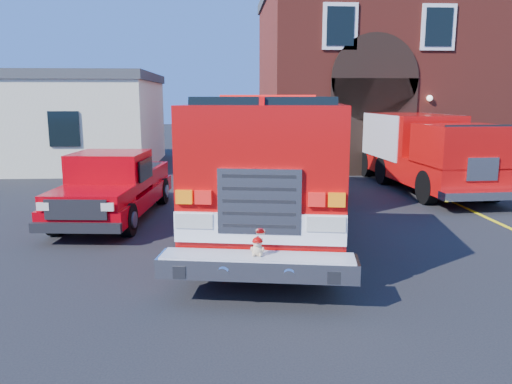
{
  "coord_description": "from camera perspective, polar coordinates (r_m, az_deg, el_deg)",
  "views": [
    {
      "loc": [
        -0.66,
        -11.41,
        3.26
      ],
      "look_at": [
        0.0,
        -1.2,
        1.3
      ],
      "focal_mm": 35.0,
      "sensor_mm": 36.0,
      "label": 1
    }
  ],
  "objects": [
    {
      "name": "parking_stripe_far",
      "position": [
        20.02,
        17.32,
        0.99
      ],
      "size": [
        0.12,
        3.0,
        0.01
      ],
      "primitive_type": "cube",
      "color": "yellow",
      "rests_on": "ground"
    },
    {
      "name": "ground",
      "position": [
        11.88,
        -0.37,
        -5.08
      ],
      "size": [
        100.0,
        100.0,
        0.0
      ],
      "primitive_type": "plane",
      "color": "black",
      "rests_on": "ground"
    },
    {
      "name": "parking_stripe_near",
      "position": [
        14.69,
        25.63,
        -3.05
      ],
      "size": [
        0.12,
        3.0,
        0.01
      ],
      "primitive_type": "cube",
      "color": "yellow",
      "rests_on": "ground"
    },
    {
      "name": "fire_engine",
      "position": [
        12.89,
        2.42,
        3.91
      ],
      "size": [
        4.64,
        11.02,
        3.29
      ],
      "color": "black",
      "rests_on": "ground"
    },
    {
      "name": "side_building",
      "position": [
        25.81,
        -22.75,
        7.67
      ],
      "size": [
        10.2,
        8.2,
        4.35
      ],
      "color": "#EBE6C2",
      "rests_on": "ground"
    },
    {
      "name": "secondary_truck",
      "position": [
        18.95,
        18.45,
        4.73
      ],
      "size": [
        2.91,
        8.17,
        2.61
      ],
      "color": "black",
      "rests_on": "ground"
    },
    {
      "name": "fire_station",
      "position": [
        27.18,
        17.53,
        12.45
      ],
      "size": [
        15.2,
        10.2,
        8.45
      ],
      "color": "maroon",
      "rests_on": "ground"
    },
    {
      "name": "parking_stripe_mid",
      "position": [
        17.3,
        20.83,
        -0.72
      ],
      "size": [
        0.12,
        3.0,
        0.01
      ],
      "primitive_type": "cube",
      "color": "yellow",
      "rests_on": "ground"
    },
    {
      "name": "pickup_truck",
      "position": [
        14.04,
        -15.88,
        0.6
      ],
      "size": [
        2.53,
        5.75,
        1.83
      ],
      "color": "black",
      "rests_on": "ground"
    }
  ]
}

